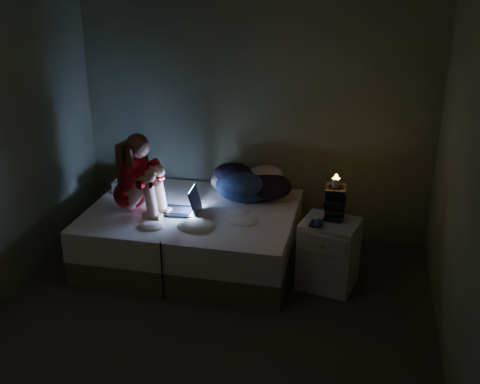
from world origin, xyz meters
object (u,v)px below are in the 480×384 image
(laptop, at_px, (178,199))
(woman, at_px, (128,172))
(candle, at_px, (336,183))
(phone, at_px, (316,225))
(nightstand, at_px, (329,254))
(bed, at_px, (193,235))

(laptop, bearing_deg, woman, -178.24)
(laptop, distance_m, candle, 1.47)
(phone, bearing_deg, candle, 49.96)
(nightstand, bearing_deg, candle, 90.39)
(bed, distance_m, laptop, 0.42)
(woman, relative_size, phone, 5.50)
(laptop, xyz_separation_m, nightstand, (1.42, -0.10, -0.35))
(bed, xyz_separation_m, woman, (-0.56, -0.13, 0.65))
(bed, relative_size, candle, 24.35)
(bed, distance_m, phone, 1.30)
(nightstand, relative_size, phone, 4.51)
(candle, distance_m, phone, 0.40)
(nightstand, bearing_deg, bed, -175.48)
(phone, bearing_deg, bed, 159.05)
(woman, distance_m, phone, 1.80)
(bed, xyz_separation_m, phone, (1.21, -0.30, 0.37))
(laptop, height_order, phone, laptop)
(laptop, bearing_deg, nightstand, -7.20)
(bed, xyz_separation_m, nightstand, (1.32, -0.19, 0.05))
(candle, bearing_deg, phone, -123.25)
(bed, relative_size, woman, 2.53)
(woman, bearing_deg, bed, 26.84)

